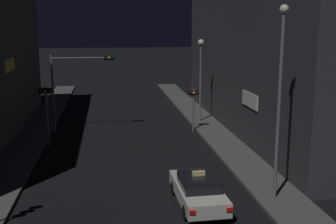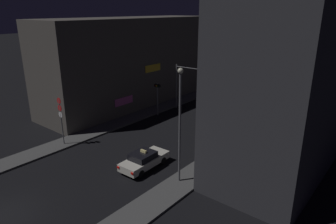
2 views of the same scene
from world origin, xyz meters
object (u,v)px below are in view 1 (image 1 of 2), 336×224
(traffic_light_overhead, at_px, (76,77))
(traffic_light_left_kerb, at_px, (46,104))
(taxi, at_px, (198,190))
(street_lamp_far_block, at_px, (201,66))
(street_lamp_near_block, at_px, (280,87))
(traffic_light_right_kerb, at_px, (193,101))

(traffic_light_overhead, relative_size, traffic_light_left_kerb, 1.46)
(taxi, relative_size, traffic_light_overhead, 0.78)
(street_lamp_far_block, bearing_deg, street_lamp_near_block, -90.09)
(traffic_light_overhead, height_order, traffic_light_left_kerb, traffic_light_overhead)
(street_lamp_far_block, bearing_deg, traffic_light_overhead, -169.73)
(traffic_light_left_kerb, distance_m, traffic_light_right_kerb, 10.60)
(traffic_light_overhead, relative_size, street_lamp_far_block, 0.87)
(taxi, relative_size, traffic_light_right_kerb, 1.39)
(taxi, relative_size, street_lamp_far_block, 0.68)
(traffic_light_overhead, distance_m, street_lamp_near_block, 17.27)
(street_lamp_near_block, bearing_deg, traffic_light_overhead, 124.16)
(traffic_light_left_kerb, distance_m, street_lamp_near_block, 15.69)
(taxi, xyz_separation_m, traffic_light_right_kerb, (2.45, 13.19, 1.61))
(street_lamp_far_block, bearing_deg, taxi, -102.59)
(traffic_light_right_kerb, xyz_separation_m, street_lamp_near_block, (1.11, -13.16, 2.87))
(street_lamp_far_block, bearing_deg, traffic_light_left_kerb, -154.31)
(street_lamp_near_block, relative_size, street_lamp_far_block, 1.29)
(taxi, xyz_separation_m, street_lamp_far_block, (3.59, 16.06, 3.91))
(taxi, distance_m, street_lamp_far_block, 16.91)
(taxi, distance_m, traffic_light_right_kerb, 13.52)
(taxi, bearing_deg, street_lamp_near_block, 0.57)
(traffic_light_left_kerb, distance_m, street_lamp_far_block, 12.78)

